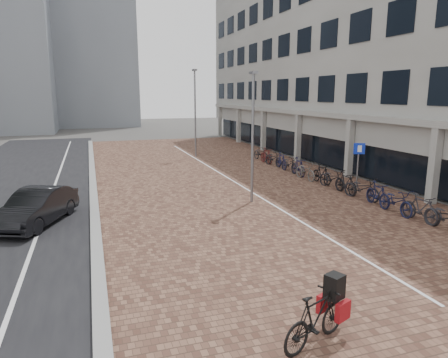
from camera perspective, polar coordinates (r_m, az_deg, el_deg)
ground at (r=11.56m, az=9.62°, el=-12.23°), size 140.00×140.00×0.00m
plaza_brick at (r=22.90m, az=0.02°, el=0.11°), size 14.50×42.00×0.04m
street_asphalt at (r=22.13m, az=-28.13°, el=-1.75°), size 8.00×50.00×0.03m
curb at (r=21.77m, az=-18.01°, el=-0.94°), size 0.35×42.00×0.14m
lane_line at (r=21.86m, az=-22.98°, el=-1.39°), size 0.12×44.00×0.00m
parking_line at (r=22.95m, az=0.50°, el=0.20°), size 0.10×30.00×0.00m
office_building at (r=31.27m, az=17.97°, el=18.25°), size 8.40×40.00×15.00m
bg_towers at (r=59.67m, az=-28.83°, el=19.46°), size 33.00×23.00×32.00m
car_dark at (r=16.24m, az=-24.92°, el=-3.62°), size 2.84×4.22×1.32m
hero_bike at (r=8.22m, az=12.84°, el=-18.57°), size 1.86×1.14×1.27m
parking_sign at (r=19.91m, az=18.44°, el=2.53°), size 0.48×0.25×2.47m
lamp_near at (r=17.41m, az=4.05°, el=5.58°), size 0.12×0.12×5.56m
lamp_far at (r=30.53m, az=-4.09°, el=9.09°), size 0.12×0.12×6.41m
bike_row at (r=22.00m, az=13.39°, el=0.65°), size 1.17×18.11×1.05m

